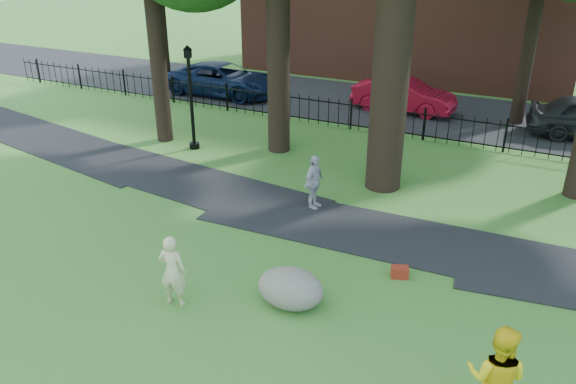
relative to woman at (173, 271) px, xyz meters
The scene contains 12 objects.
ground 2.44m from the woman, 26.88° to the left, with size 120.00×120.00×0.00m, color #387027.
footpath 5.86m from the woman, 58.30° to the left, with size 36.00×2.60×0.03m, color black.
street 17.18m from the woman, 83.14° to the left, with size 80.00×7.00×0.02m, color black.
iron_fence 13.20m from the woman, 81.06° to the left, with size 44.00×0.04×1.20m.
woman is the anchor object (origin of this frame).
man 6.60m from the woman, ahead, with size 0.95×0.74×1.95m, color yellow.
pedestrian 5.68m from the woman, 82.66° to the left, with size 0.95×0.40×1.62m, color #B1B0B5.
boulder 2.53m from the woman, 27.13° to the left, with size 1.47×1.11×0.86m, color slate.
lamppost 9.90m from the woman, 123.01° to the left, with size 0.38×0.38×3.82m.
red_bag 5.19m from the woman, 38.18° to the left, with size 0.40×0.25×0.27m, color maroon.
red_sedan 16.54m from the woman, 89.21° to the left, with size 1.59×4.57×1.51m, color #A80C24.
navy_van 17.57m from the woman, 119.27° to the left, with size 2.61×5.65×1.57m, color #0B1A3A.
Camera 1 is at (4.67, -8.94, 7.27)m, focal length 35.00 mm.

